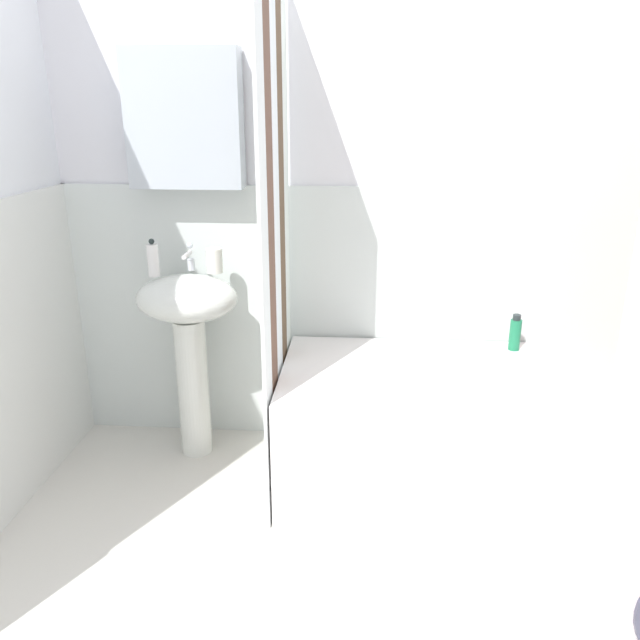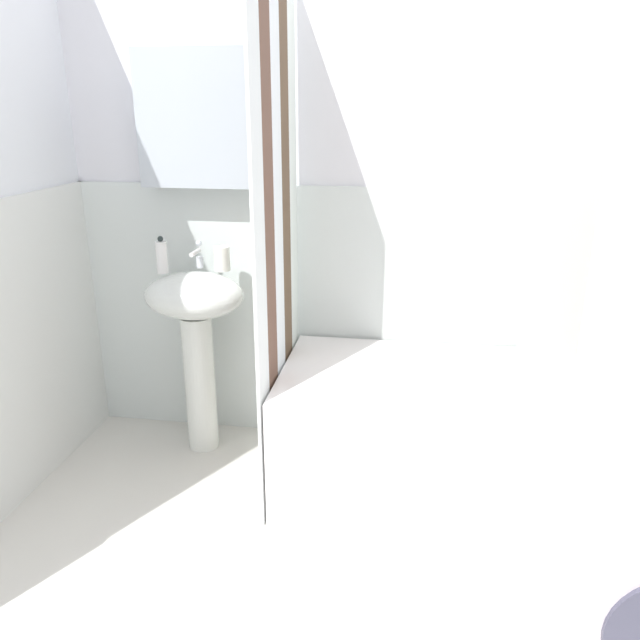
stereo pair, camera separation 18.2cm
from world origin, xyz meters
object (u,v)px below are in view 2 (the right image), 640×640
at_px(sink, 196,322).
at_px(lotion_bottle, 586,337).
at_px(bathtub, 457,434).
at_px(towel_folded, 494,391).
at_px(toothbrush_cup, 223,259).
at_px(shampoo_bottle, 552,336).
at_px(soap_dispenser, 162,257).
at_px(conditioner_bottle, 609,342).
at_px(body_wash_bottle, 525,339).

bearing_deg(sink, lotion_bottle, 4.42).
relative_size(bathtub, towel_folded, 4.05).
xyz_separation_m(toothbrush_cup, shampoo_bottle, (1.42, 0.05, -0.30)).
xyz_separation_m(sink, soap_dispenser, (-0.13, -0.01, 0.30)).
relative_size(sink, soap_dispenser, 5.25).
relative_size(conditioner_bottle, body_wash_bottle, 1.03).
bearing_deg(bathtub, sink, 171.36).
relative_size(soap_dispenser, towel_folded, 0.45).
height_order(soap_dispenser, lotion_bottle, soap_dispenser).
relative_size(sink, conditioner_bottle, 5.10).
height_order(shampoo_bottle, body_wash_bottle, shampoo_bottle).
relative_size(bathtub, conditioner_bottle, 8.66).
bearing_deg(shampoo_bottle, conditioner_bottle, -1.64).
bearing_deg(toothbrush_cup, conditioner_bottle, 1.64).
bearing_deg(lotion_bottle, body_wash_bottle, -172.61).
bearing_deg(soap_dispenser, body_wash_bottle, 4.05).
distance_m(sink, body_wash_bottle, 1.43).
distance_m(sink, soap_dispenser, 0.32).
bearing_deg(shampoo_bottle, sink, -175.50).
bearing_deg(toothbrush_cup, bathtub, -13.12).
relative_size(sink, toothbrush_cup, 8.06).
xyz_separation_m(sink, body_wash_bottle, (1.42, 0.10, -0.03)).
height_order(soap_dispenser, towel_folded, soap_dispenser).
height_order(bathtub, conditioner_bottle, conditioner_bottle).
height_order(toothbrush_cup, shampoo_bottle, toothbrush_cup).
xyz_separation_m(body_wash_bottle, towel_folded, (-0.18, -0.49, -0.03)).
bearing_deg(conditioner_bottle, sink, -176.30).
bearing_deg(towel_folded, shampoo_bottle, 60.53).
xyz_separation_m(soap_dispenser, body_wash_bottle, (1.55, 0.11, -0.33)).
xyz_separation_m(soap_dispenser, towel_folded, (1.38, -0.38, -0.36)).
relative_size(sink, bathtub, 0.59).
bearing_deg(shampoo_bottle, soap_dispenser, -175.38).
bearing_deg(toothbrush_cup, lotion_bottle, 2.29).
distance_m(bathtub, body_wash_bottle, 0.51).
distance_m(soap_dispenser, body_wash_bottle, 1.59).
bearing_deg(shampoo_bottle, toothbrush_cup, -177.83).
distance_m(conditioner_bottle, body_wash_bottle, 0.35).
xyz_separation_m(lotion_bottle, towel_folded, (-0.43, -0.52, -0.04)).
distance_m(toothbrush_cup, body_wash_bottle, 1.35).
relative_size(toothbrush_cup, towel_folded, 0.30).
distance_m(conditioner_bottle, shampoo_bottle, 0.23).
bearing_deg(conditioner_bottle, towel_folded, -135.83).
xyz_separation_m(conditioner_bottle, towel_folded, (-0.52, -0.51, -0.03)).
relative_size(bathtub, shampoo_bottle, 7.91).
distance_m(toothbrush_cup, bathtub, 1.24).
distance_m(sink, lotion_bottle, 1.68).
distance_m(shampoo_bottle, towel_folded, 0.59).
distance_m(soap_dispenser, toothbrush_cup, 0.26).
xyz_separation_m(sink, shampoo_bottle, (1.54, 0.12, -0.02)).
xyz_separation_m(conditioner_bottle, lotion_bottle, (-0.09, 0.02, 0.01)).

